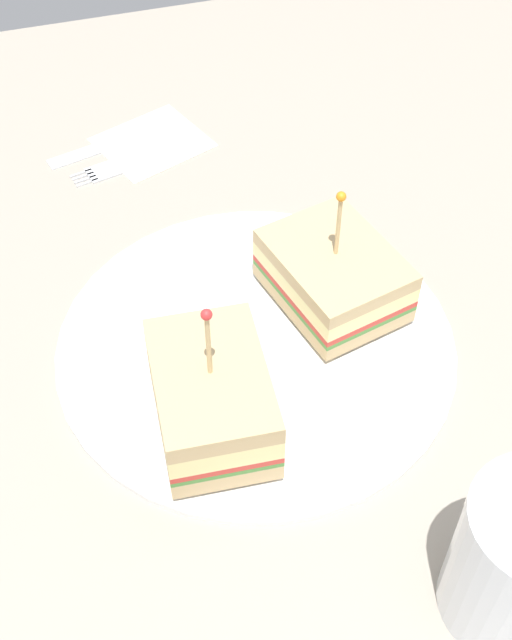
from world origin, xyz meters
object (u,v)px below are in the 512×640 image
(sandwich_half_front, at_px, (334,275))
(knife, at_px, (109,144))
(plate, at_px, (256,343))
(fork, at_px, (121,164))
(sandwich_half_back, at_px, (212,397))
(napkin, at_px, (152,142))

(sandwich_half_front, height_order, knife, sandwich_half_front)
(plate, bearing_deg, knife, 12.33)
(plate, relative_size, sandwich_half_front, 2.46)
(fork, bearing_deg, knife, 8.98)
(fork, height_order, knife, same)
(sandwich_half_front, xyz_separation_m, fork, (0.21, 0.12, -0.03))
(sandwich_half_back, bearing_deg, knife, 1.88)
(sandwich_half_front, relative_size, knife, 0.88)
(sandwich_half_back, height_order, napkin, sandwich_half_back)
(plate, distance_m, knife, 0.27)
(sandwich_half_back, distance_m, fork, 0.30)
(sandwich_half_front, distance_m, knife, 0.27)
(napkin, xyz_separation_m, knife, (0.01, 0.04, 0.00))
(knife, bearing_deg, plate, -167.67)
(knife, bearing_deg, napkin, -101.39)
(plate, xyz_separation_m, sandwich_half_back, (-0.06, 0.05, 0.03))
(sandwich_half_back, height_order, fork, sandwich_half_back)
(sandwich_half_front, relative_size, fork, 0.99)
(sandwich_half_back, distance_m, knife, 0.33)
(plate, bearing_deg, sandwich_half_back, 141.78)
(napkin, relative_size, knife, 0.69)
(napkin, xyz_separation_m, fork, (-0.03, 0.03, 0.00))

